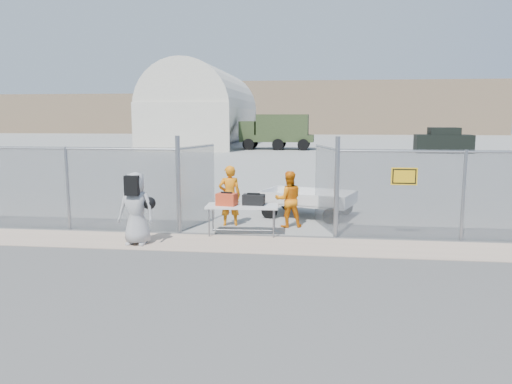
# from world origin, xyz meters

# --- Properties ---
(ground) EXTENTS (160.00, 160.00, 0.00)m
(ground) POSITION_xyz_m (0.00, 0.00, 0.00)
(ground) COLOR #434343
(tarmac_inside) EXTENTS (160.00, 80.00, 0.01)m
(tarmac_inside) POSITION_xyz_m (0.00, 42.00, 0.01)
(tarmac_inside) COLOR gray
(tarmac_inside) RESTS_ON ground
(dirt_strip) EXTENTS (44.00, 1.60, 0.01)m
(dirt_strip) POSITION_xyz_m (0.00, 1.00, 0.01)
(dirt_strip) COLOR tan
(dirt_strip) RESTS_ON ground
(distant_hills) EXTENTS (140.00, 6.00, 9.00)m
(distant_hills) POSITION_xyz_m (5.00, 78.00, 4.50)
(distant_hills) COLOR #7F684F
(distant_hills) RESTS_ON ground
(chain_link_fence) EXTENTS (40.00, 0.20, 2.20)m
(chain_link_fence) POSITION_xyz_m (0.00, 2.00, 1.10)
(chain_link_fence) COLOR gray
(chain_link_fence) RESTS_ON ground
(quonset_hangar) EXTENTS (9.00, 18.00, 8.00)m
(quonset_hangar) POSITION_xyz_m (-10.00, 40.00, 4.00)
(quonset_hangar) COLOR beige
(quonset_hangar) RESTS_ON ground
(folding_table) EXTENTS (1.84, 0.84, 0.77)m
(folding_table) POSITION_xyz_m (-0.34, 1.95, 0.38)
(folding_table) COLOR silver
(folding_table) RESTS_ON ground
(orange_bag) EXTENTS (0.54, 0.42, 0.30)m
(orange_bag) POSITION_xyz_m (-0.73, 1.87, 0.92)
(orange_bag) COLOR red
(orange_bag) RESTS_ON folding_table
(black_duffel) EXTENTS (0.56, 0.34, 0.26)m
(black_duffel) POSITION_xyz_m (-0.06, 2.03, 0.90)
(black_duffel) COLOR black
(black_duffel) RESTS_ON folding_table
(security_worker_left) EXTENTS (0.68, 0.52, 1.67)m
(security_worker_left) POSITION_xyz_m (-0.84, 2.97, 0.83)
(security_worker_left) COLOR orange
(security_worker_left) RESTS_ON ground
(security_worker_right) EXTENTS (0.86, 0.73, 1.53)m
(security_worker_right) POSITION_xyz_m (0.76, 3.00, 0.77)
(security_worker_right) COLOR orange
(security_worker_right) RESTS_ON ground
(visitor) EXTENTS (0.85, 0.57, 1.71)m
(visitor) POSITION_xyz_m (-2.65, 0.70, 0.86)
(visitor) COLOR #9C9C9C
(visitor) RESTS_ON ground
(utility_trailer) EXTENTS (3.81, 2.74, 0.83)m
(utility_trailer) POSITION_xyz_m (1.26, 4.50, 0.42)
(utility_trailer) COLOR silver
(utility_trailer) RESTS_ON ground
(military_truck) EXTENTS (6.73, 2.60, 3.19)m
(military_truck) POSITION_xyz_m (-2.18, 35.50, 1.59)
(military_truck) COLOR #324121
(military_truck) RESTS_ON ground
(parked_vehicle_near) EXTENTS (4.59, 2.21, 2.05)m
(parked_vehicle_near) POSITION_xyz_m (11.87, 32.78, 1.02)
(parked_vehicle_near) COLOR black
(parked_vehicle_near) RESTS_ON ground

